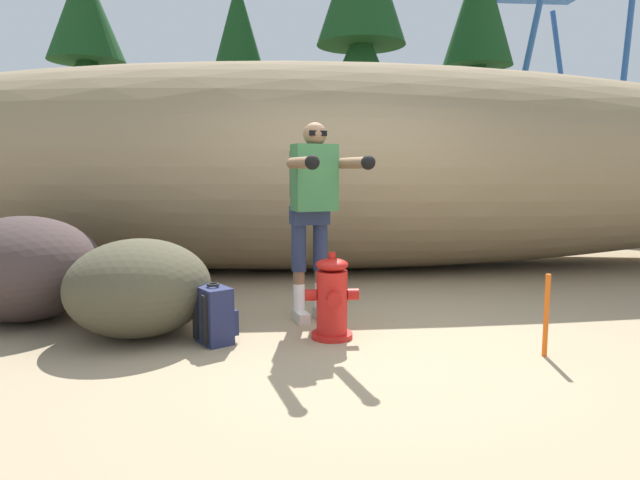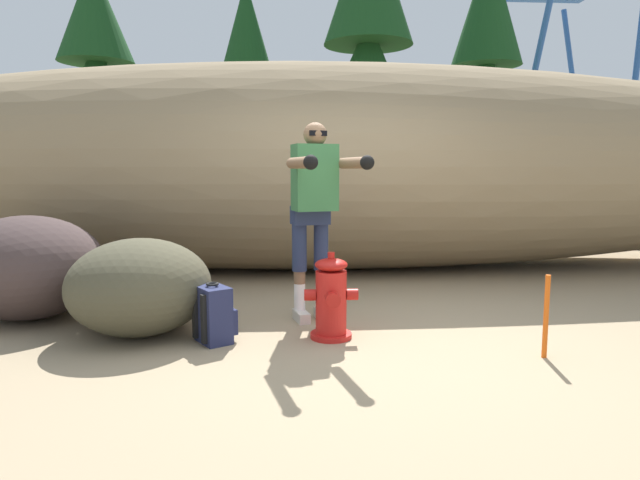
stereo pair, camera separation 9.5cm
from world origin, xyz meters
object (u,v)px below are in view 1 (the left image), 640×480
boulder_mid (139,287)px  boulder_large (24,268)px  survey_stake (546,315)px  fire_hydrant (332,299)px  utility_worker (313,197)px  spare_backpack (215,315)px

boulder_mid → boulder_large: bearing=153.5°
survey_stake → fire_hydrant: bearing=159.5°
utility_worker → boulder_large: size_ratio=1.26×
boulder_large → boulder_mid: size_ratio=1.20×
boulder_mid → survey_stake: bearing=-14.2°
boulder_large → survey_stake: bearing=-17.8°
utility_worker → boulder_mid: bearing=-93.3°
spare_backpack → boulder_large: size_ratio=0.34×
fire_hydrant → utility_worker: (-0.11, 0.47, 0.79)m
fire_hydrant → survey_stake: 1.58m
boulder_large → boulder_mid: (1.14, -0.57, -0.07)m
utility_worker → survey_stake: utility_worker is taller
boulder_mid → survey_stake: size_ratio=1.92×
spare_backpack → survey_stake: 2.45m
utility_worker → spare_backpack: (-0.80, -0.52, -0.88)m
fire_hydrant → boulder_mid: (-1.54, 0.21, 0.08)m
utility_worker → spare_backpack: 1.30m
boulder_large → survey_stake: boulder_large is taller
utility_worker → spare_backpack: utility_worker is taller
fire_hydrant → spare_backpack: size_ratio=1.47×
utility_worker → survey_stake: (1.60, -1.03, -0.80)m
fire_hydrant → spare_backpack: fire_hydrant is taller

